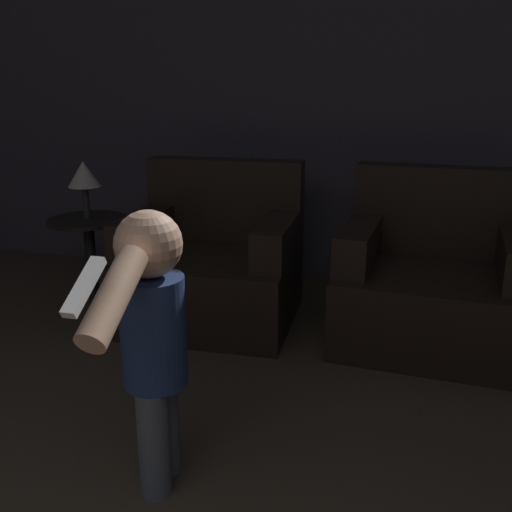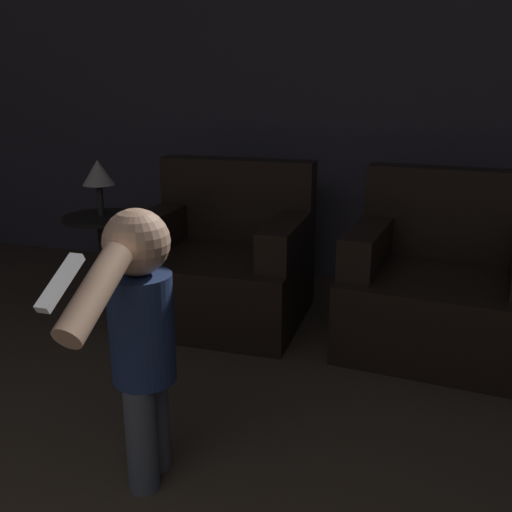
% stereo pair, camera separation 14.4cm
% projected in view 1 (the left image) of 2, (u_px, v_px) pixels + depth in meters
% --- Properties ---
extents(wall_back, '(8.40, 0.05, 2.60)m').
position_uv_depth(wall_back, '(309.00, 77.00, 3.57)').
color(wall_back, '#3D3842').
rests_on(wall_back, ground_plane).
extents(armchair_left, '(0.92, 0.82, 0.85)m').
position_uv_depth(armchair_left, '(213.00, 265.00, 3.15)').
color(armchair_left, black).
rests_on(armchair_left, ground_plane).
extents(armchair_right, '(0.96, 0.87, 0.85)m').
position_uv_depth(armchair_right, '(433.00, 283.00, 2.87)').
color(armchair_right, black).
rests_on(armchair_right, ground_plane).
extents(person_toddler, '(0.20, 0.62, 0.91)m').
position_uv_depth(person_toddler, '(152.00, 332.00, 1.72)').
color(person_toddler, '#474C56').
rests_on(person_toddler, ground_plane).
extents(side_table, '(0.45, 0.45, 0.53)m').
position_uv_depth(side_table, '(89.00, 235.00, 3.23)').
color(side_table, black).
rests_on(side_table, ground_plane).
extents(lamp, '(0.18, 0.18, 0.32)m').
position_uv_depth(lamp, '(84.00, 175.00, 3.13)').
color(lamp, '#262626').
rests_on(lamp, side_table).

